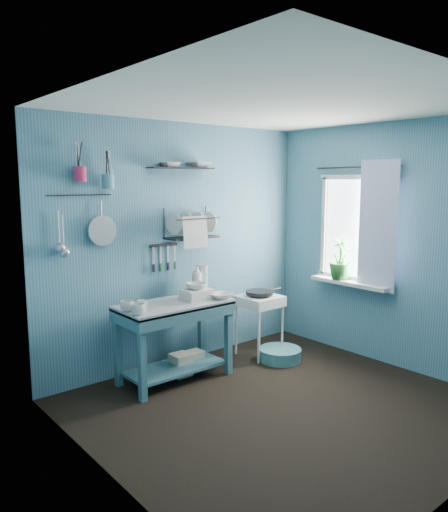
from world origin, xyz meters
TOP-DOWN VIEW (x-y plane):
  - floor at (0.00, 0.00)m, footprint 3.20×3.20m
  - ceiling at (0.00, 0.00)m, footprint 3.20×3.20m
  - wall_back at (0.00, 1.50)m, footprint 3.20×0.00m
  - wall_left at (-1.60, 0.00)m, footprint 0.00×3.00m
  - wall_right at (1.60, 0.00)m, footprint 0.00×3.00m
  - work_counter at (-0.37, 1.09)m, footprint 1.08×0.54m
  - mug_left at (-0.85, 0.93)m, footprint 0.12×0.12m
  - mug_mid at (-0.75, 1.03)m, footprint 0.14×0.14m
  - mug_right at (-0.87, 1.09)m, footprint 0.17×0.17m
  - wash_tub at (-0.12, 1.07)m, footprint 0.28×0.22m
  - tub_bowl at (-0.12, 1.07)m, footprint 0.20×0.19m
  - soap_bottle at (0.05, 1.29)m, footprint 0.12×0.12m
  - water_bottle at (0.15, 1.31)m, footprint 0.09×0.09m
  - counter_bowl at (0.08, 0.94)m, footprint 0.22×0.22m
  - hotplate_stand at (0.73, 1.07)m, footprint 0.42×0.42m
  - frying_pan at (0.73, 1.07)m, footprint 0.30×0.30m
  - knife_strip at (-0.23, 1.47)m, footprint 0.32×0.03m
  - dish_rack at (0.05, 1.37)m, footprint 0.57×0.29m
  - upper_shelf at (-0.06, 1.40)m, footprint 0.71×0.24m
  - shelf_bowl_left at (-0.18, 1.40)m, footprint 0.22×0.22m
  - shelf_bowl_right at (0.18, 1.40)m, footprint 0.24×0.24m
  - utensil_cup_magenta at (-1.11, 1.42)m, footprint 0.11×0.11m
  - utensil_cup_teal at (-0.84, 1.42)m, footprint 0.11×0.11m
  - colander at (-0.90, 1.45)m, footprint 0.28×0.03m
  - ladle_outer at (-1.31, 1.46)m, footprint 0.01×0.01m
  - ladle_inner at (-1.27, 1.46)m, footprint 0.01×0.01m
  - hook_rail at (-1.10, 1.47)m, footprint 0.60×0.01m
  - window_glass at (1.59, 0.45)m, footprint 0.00×1.10m
  - windowsill at (1.50, 0.45)m, footprint 0.16×0.95m
  - curtain at (1.52, 0.15)m, footprint 0.00×1.35m
  - curtain_rod at (1.54, 0.45)m, footprint 0.02×1.05m
  - potted_plant at (1.50, 0.58)m, footprint 0.31×0.31m
  - storage_tin_large at (-0.27, 1.14)m, footprint 0.18×0.18m
  - storage_tin_small at (-0.07, 1.17)m, footprint 0.15×0.15m
  - floor_basin at (0.79, 0.80)m, footprint 0.45×0.45m

SIDE VIEW (x-z plane):
  - floor at x=0.00m, z-range 0.00..0.00m
  - floor_basin at x=0.79m, z-range 0.00..0.13m
  - storage_tin_small at x=-0.07m, z-range 0.00..0.20m
  - storage_tin_large at x=-0.27m, z-range 0.00..0.22m
  - hotplate_stand at x=0.73m, z-range 0.00..0.67m
  - work_counter at x=-0.37m, z-range 0.00..0.76m
  - frying_pan at x=0.73m, z-range 0.69..0.73m
  - counter_bowl at x=0.08m, z-range 0.76..0.82m
  - windowsill at x=1.50m, z-range 0.79..0.83m
  - mug_mid at x=-0.75m, z-range 0.76..0.86m
  - mug_left at x=-0.85m, z-range 0.76..0.86m
  - mug_right at x=-0.87m, z-range 0.76..0.86m
  - wash_tub at x=-0.12m, z-range 0.76..0.86m
  - tub_bowl at x=-0.12m, z-range 0.86..0.93m
  - water_bottle at x=0.15m, z-range 0.76..1.04m
  - soap_bottle at x=0.05m, z-range 0.76..1.06m
  - potted_plant at x=1.50m, z-range 0.83..1.28m
  - wall_back at x=0.00m, z-range -0.35..2.85m
  - wall_left at x=-1.60m, z-range -0.25..2.75m
  - wall_right at x=1.60m, z-range -0.25..2.75m
  - knife_strip at x=-0.23m, z-range 1.25..1.28m
  - window_glass at x=1.59m, z-range 0.85..1.95m
  - curtain at x=1.52m, z-range 0.77..2.12m
  - colander at x=-0.90m, z-range 1.32..1.60m
  - ladle_inner at x=-1.27m, z-range 1.31..1.61m
  - dish_rack at x=0.05m, z-range 1.32..1.64m
  - ladle_outer at x=-1.31m, z-range 1.36..1.66m
  - hook_rail at x=-1.10m, z-range 1.78..1.79m
  - utensil_cup_teal at x=-0.84m, z-range 1.84..1.97m
  - utensil_cup_magenta at x=-1.11m, z-range 1.90..2.03m
  - upper_shelf at x=-0.06m, z-range 2.03..2.04m
  - curtain_rod at x=1.54m, z-range 2.04..2.06m
  - shelf_bowl_left at x=-0.18m, z-range 2.05..2.09m
  - shelf_bowl_right at x=0.18m, z-range 2.07..2.13m
  - ceiling at x=0.00m, z-range 2.50..2.50m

